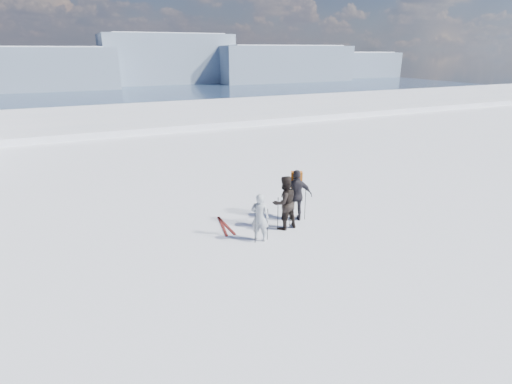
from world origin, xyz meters
The scene contains 8 objects.
lake_basin centered at (0.00, 30.00, -6.50)m, with size 820.00×820.00×71.62m.
far_mountain_range centered at (29.60, 454.78, -7.19)m, with size 770.00×110.00×53.00m.
skier_grey centered at (-2.10, 2.58, 0.83)m, with size 0.61×0.40×1.67m, color #9FA7AE.
skier_dark centered at (-0.90, 3.09, 0.98)m, with size 0.95×0.74×1.96m, color black.
skier_pack centered at (-0.12, 3.58, 0.98)m, with size 1.14×0.48×1.95m, color black.
backpack centered at (-0.01, 3.80, 2.27)m, with size 0.42×0.23×0.64m, color #D36313.
ski_poles centered at (-1.01, 3.03, 0.65)m, with size 2.53×1.09×1.37m.
skis_loose centered at (-2.79, 4.14, 0.01)m, with size 0.39×1.70×0.03m.
Camera 1 is at (-7.30, -8.42, 6.08)m, focal length 28.00 mm.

